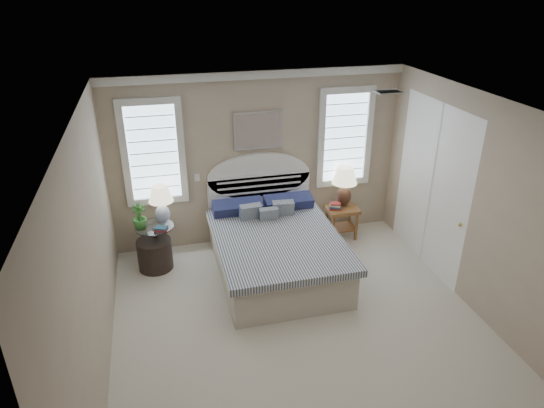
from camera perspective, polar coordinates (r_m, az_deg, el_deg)
The scene contains 21 objects.
floor at distance 6.06m, azimuth 3.87°, elevation -15.01°, with size 4.50×5.00×0.01m, color beige.
ceiling at distance 4.78m, azimuth 4.82°, elevation 10.51°, with size 4.50×5.00×0.01m, color silver.
wall_back at distance 7.49m, azimuth -1.66°, elevation 5.28°, with size 4.50×0.02×2.70m, color tan.
wall_left at distance 5.12m, azimuth -20.57°, elevation -6.55°, with size 0.02×5.00×2.70m, color tan.
wall_right at distance 6.31m, azimuth 24.11°, elevation -1.03°, with size 0.02×5.00×2.70m, color tan.
crown_molding at distance 7.11m, azimuth -1.72°, elevation 14.98°, with size 4.50×0.08×0.12m, color silver.
hvac_vent at distance 5.96m, azimuth 13.54°, elevation 12.69°, with size 0.30×0.20×0.02m, color #B2B2B2.
switch_plate at distance 7.41m, azimuth -8.81°, elevation 3.11°, with size 0.08×0.01×0.12m, color silver.
window_left at distance 7.23m, azimuth -13.79°, elevation 5.91°, with size 0.90×0.06×1.60m, color #ADC6DB.
window_right at distance 7.79m, azimuth 8.54°, elevation 7.76°, with size 0.90×0.06×1.60m, color #ADC6DB.
painting at distance 7.30m, azimuth -1.64°, elevation 8.64°, with size 0.74×0.04×0.58m, color silver.
closet_door at distance 7.24m, azimuth 18.24°, elevation 1.95°, with size 0.02×1.80×2.40m, color white.
bed at distance 6.98m, azimuth 0.32°, elevation -5.06°, with size 1.72×2.28×1.47m.
side_table_left at distance 7.33m, azimuth -13.51°, elevation -4.24°, with size 0.56×0.56×0.63m.
nightstand_right at distance 7.93m, azimuth 8.20°, elevation -1.39°, with size 0.50×0.40×0.53m.
floor_pot at distance 7.31m, azimuth -13.60°, elevation -5.76°, with size 0.50×0.50×0.46m, color black.
lamp_left at distance 7.16m, azimuth -12.92°, elevation 0.45°, with size 0.43×0.43×0.58m.
lamp_right at distance 7.82m, azimuth 8.51°, elevation 2.60°, with size 0.53×0.53×0.66m.
potted_plant at distance 7.12m, azimuth -15.34°, elevation -1.48°, with size 0.21×0.21×0.37m, color #347C31.
books_left at distance 7.07m, azimuth -12.91°, elevation -2.85°, with size 0.22×0.19×0.05m.
books_right at distance 7.80m, azimuth 7.44°, elevation -0.25°, with size 0.22×0.19×0.10m.
Camera 1 is at (-1.51, -4.37, 3.92)m, focal length 32.00 mm.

